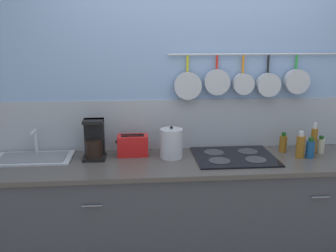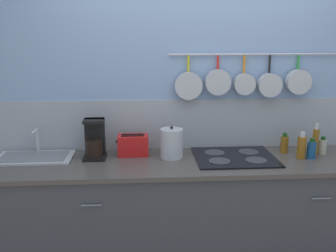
# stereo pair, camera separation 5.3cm
# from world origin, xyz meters

# --- Properties ---
(wall_back) EXTENTS (7.20, 0.15, 2.60)m
(wall_back) POSITION_xyz_m (0.00, 0.37, 1.27)
(wall_back) COLOR #84A3CC
(wall_back) RESTS_ON ground_plane
(cabinet_base) EXTENTS (3.25, 0.63, 0.88)m
(cabinet_base) POSITION_xyz_m (0.00, -0.00, 0.44)
(cabinet_base) COLOR #3F4247
(cabinet_base) RESTS_ON ground_plane
(countertop) EXTENTS (3.29, 0.66, 0.03)m
(countertop) POSITION_xyz_m (0.00, 0.00, 0.90)
(countertop) COLOR #4C4742
(countertop) RESTS_ON cabinet_base
(sink_basin) EXTENTS (0.60, 0.34, 0.21)m
(sink_basin) POSITION_xyz_m (-1.31, 0.15, 0.93)
(sink_basin) COLOR #B7BABF
(sink_basin) RESTS_ON countertop
(coffee_maker) EXTENTS (0.17, 0.18, 0.31)m
(coffee_maker) POSITION_xyz_m (-0.83, 0.14, 1.04)
(coffee_maker) COLOR black
(coffee_maker) RESTS_ON countertop
(toaster) EXTENTS (0.26, 0.14, 0.17)m
(toaster) POSITION_xyz_m (-0.53, 0.18, 1.00)
(toaster) COLOR red
(toaster) RESTS_ON countertop
(kettle) EXTENTS (0.18, 0.18, 0.26)m
(kettle) POSITION_xyz_m (-0.23, 0.10, 1.03)
(kettle) COLOR #B7BABF
(kettle) RESTS_ON countertop
(cooktop) EXTENTS (0.63, 0.52, 0.01)m
(cooktop) POSITION_xyz_m (0.27, 0.05, 0.92)
(cooktop) COLOR black
(cooktop) RESTS_ON countertop
(bottle_sesame_oil) EXTENTS (0.06, 0.06, 0.16)m
(bottle_sesame_oil) POSITION_xyz_m (0.71, 0.16, 0.99)
(bottle_sesame_oil) COLOR #8C5919
(bottle_sesame_oil) RESTS_ON countertop
(bottle_olive_oil) EXTENTS (0.07, 0.07, 0.21)m
(bottle_olive_oil) POSITION_xyz_m (0.78, 0.01, 1.01)
(bottle_olive_oil) COLOR #8C5919
(bottle_olive_oil) RESTS_ON countertop
(bottle_hot_sauce) EXTENTS (0.07, 0.07, 0.16)m
(bottle_hot_sauce) POSITION_xyz_m (0.86, 0.00, 0.98)
(bottle_hot_sauce) COLOR navy
(bottle_hot_sauce) RESTS_ON countertop
(bottle_cooking_wine) EXTENTS (0.05, 0.05, 0.26)m
(bottle_cooking_wine) POSITION_xyz_m (0.93, 0.09, 1.03)
(bottle_cooking_wine) COLOR #8C5919
(bottle_cooking_wine) RESTS_ON countertop
(bottle_dish_soap) EXTENTS (0.06, 0.06, 0.14)m
(bottle_dish_soap) POSITION_xyz_m (1.00, 0.11, 0.98)
(bottle_dish_soap) COLOR #BFB799
(bottle_dish_soap) RESTS_ON countertop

